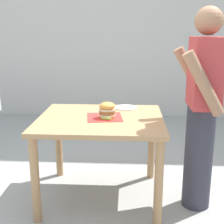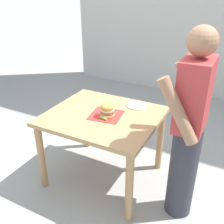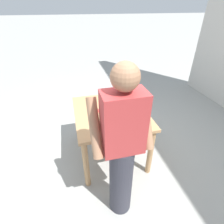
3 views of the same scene
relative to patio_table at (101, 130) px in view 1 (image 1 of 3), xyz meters
name	(u,v)px [view 1 (image 1 of 3)]	position (x,y,z in m)	size (l,w,h in m)	color
ground_plane	(101,196)	(0.00, 0.00, -0.65)	(80.00, 80.00, 0.00)	#9E9E99
patio_table	(101,130)	(0.00, 0.00, 0.00)	(0.96, 1.09, 0.77)	tan
serving_paper	(105,117)	(0.00, 0.03, 0.12)	(0.30, 0.30, 0.00)	red
sandwich	(107,110)	(0.02, 0.06, 0.19)	(0.15, 0.15, 0.17)	gold
pickle_spear	(107,119)	(0.10, 0.06, 0.13)	(0.02, 0.02, 0.08)	#8EA83D
side_plate_with_forks	(126,108)	(-0.34, 0.22, 0.12)	(0.22, 0.22, 0.02)	white
diner_across_table	(202,108)	(0.09, 0.84, 0.23)	(0.55, 0.35, 1.69)	#33333D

